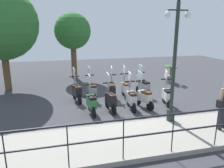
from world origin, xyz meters
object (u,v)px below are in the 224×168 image
at_px(lamp_post_near, 174,70).
at_px(scooter_near_2, 131,98).
at_px(scooter_far_0, 144,86).
at_px(scooter_far_1, 126,88).
at_px(scooter_near_3, 110,100).
at_px(scooter_near_4, 91,102).
at_px(scooter_near_1, 144,97).
at_px(scooter_near_0, 167,95).
at_px(tree_distant, 73,32).
at_px(scooter_far_3, 92,90).
at_px(scooter_far_2, 112,89).
at_px(scooter_far_4, 77,91).
at_px(potted_palm, 171,76).
at_px(tree_large, 1,24).

distance_m(lamp_post_near, scooter_near_2, 2.41).
relative_size(scooter_far_0, scooter_far_1, 1.00).
relative_size(lamp_post_near, scooter_near_3, 2.64).
distance_m(lamp_post_near, scooter_near_4, 3.36).
relative_size(scooter_near_1, scooter_near_4, 1.00).
distance_m(scooter_near_3, scooter_near_4, 0.79).
xyz_separation_m(lamp_post_near, scooter_near_2, (1.71, 0.86, -1.46)).
bearing_deg(scooter_near_1, scooter_near_3, 73.71).
xyz_separation_m(scooter_near_0, scooter_near_3, (0.01, 2.51, 0.00)).
bearing_deg(tree_distant, scooter_far_3, -175.32).
bearing_deg(scooter_near_0, scooter_far_2, 66.53).
bearing_deg(scooter_far_2, lamp_post_near, -148.18).
height_order(lamp_post_near, scooter_far_4, lamp_post_near).
xyz_separation_m(scooter_near_0, scooter_far_2, (1.46, 2.08, 0.00)).
height_order(scooter_far_0, scooter_far_1, same).
height_order(lamp_post_near, scooter_near_3, lamp_post_near).
distance_m(scooter_near_0, scooter_far_3, 3.43).
relative_size(scooter_near_4, scooter_far_4, 1.00).
xyz_separation_m(tree_distant, scooter_far_0, (-4.82, -2.99, -2.55)).
relative_size(scooter_near_2, scooter_far_3, 1.00).
bearing_deg(tree_distant, lamp_post_near, -161.98).
relative_size(potted_palm, scooter_far_1, 0.69).
bearing_deg(scooter_near_0, scooter_near_4, 102.64).
bearing_deg(potted_palm, scooter_near_1, 138.28).
bearing_deg(scooter_far_1, scooter_far_2, 96.04).
distance_m(scooter_near_2, scooter_near_4, 1.67).
xyz_separation_m(tree_large, scooter_near_3, (-4.40, -4.65, -3.01)).
height_order(lamp_post_near, scooter_near_4, lamp_post_near).
bearing_deg(scooter_far_2, scooter_far_3, 89.72).
distance_m(scooter_far_2, scooter_far_3, 0.96).
bearing_deg(potted_palm, scooter_near_0, 149.14).
bearing_deg(lamp_post_near, scooter_far_1, 10.96).
relative_size(scooter_near_0, scooter_near_2, 1.00).
distance_m(scooter_near_4, scooter_far_0, 3.32).
xyz_separation_m(scooter_far_0, scooter_far_3, (0.02, 2.59, 0.00)).
bearing_deg(potted_palm, scooter_far_2, 117.26).
xyz_separation_m(potted_palm, scooter_near_3, (-3.64, 4.70, 0.04)).
height_order(tree_large, scooter_far_4, tree_large).
xyz_separation_m(scooter_near_3, scooter_far_0, (1.59, -2.09, 0.00)).
bearing_deg(scooter_near_1, scooter_far_3, 34.10).
relative_size(tree_distant, scooter_far_4, 2.75).
bearing_deg(scooter_far_3, lamp_post_near, -154.29).
height_order(lamp_post_near, scooter_far_2, lamp_post_near).
distance_m(tree_distant, scooter_far_0, 6.21).
bearing_deg(scooter_near_4, lamp_post_near, -126.30).
xyz_separation_m(lamp_post_near, tree_large, (6.12, 6.39, 1.56)).
distance_m(tree_distant, scooter_near_2, 7.13).
bearing_deg(scooter_near_1, potted_palm, -58.73).
height_order(scooter_near_4, scooter_far_3, same).
height_order(tree_large, potted_palm, tree_large).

